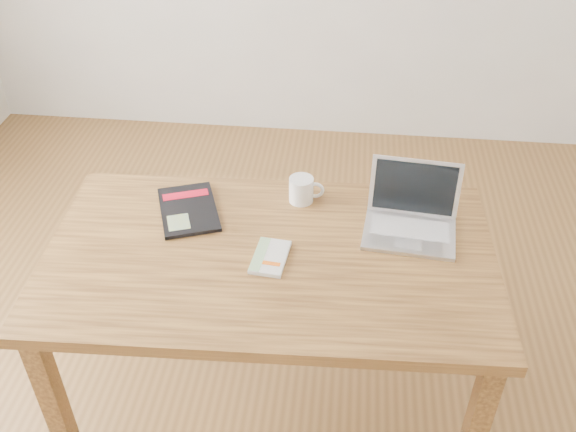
# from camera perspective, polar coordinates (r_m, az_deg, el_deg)

# --- Properties ---
(room) EXTENTS (4.04, 4.04, 2.70)m
(room) POSITION_cam_1_polar(r_m,az_deg,el_deg) (1.68, -3.96, 13.99)
(room) COLOR brown
(room) RESTS_ON ground
(desk) EXTENTS (1.40, 0.83, 0.75)m
(desk) POSITION_cam_1_polar(r_m,az_deg,el_deg) (2.01, -1.61, -5.24)
(desk) COLOR brown
(desk) RESTS_ON ground
(white_guidebook) EXTENTS (0.11, 0.17, 0.01)m
(white_guidebook) POSITION_cam_1_polar(r_m,az_deg,el_deg) (1.93, -1.60, -3.68)
(white_guidebook) COLOR silver
(white_guidebook) RESTS_ON desk
(black_guidebook) EXTENTS (0.26, 0.31, 0.01)m
(black_guidebook) POSITION_cam_1_polar(r_m,az_deg,el_deg) (2.13, -8.85, 0.58)
(black_guidebook) COLOR black
(black_guidebook) RESTS_ON desk
(laptop) EXTENTS (0.31, 0.27, 0.20)m
(laptop) POSITION_cam_1_polar(r_m,az_deg,el_deg) (2.05, 10.89, -0.07)
(laptop) COLOR silver
(laptop) RESTS_ON desk
(coffee_mug) EXTENTS (0.12, 0.08, 0.09)m
(coffee_mug) POSITION_cam_1_polar(r_m,az_deg,el_deg) (2.14, 1.26, 2.39)
(coffee_mug) COLOR white
(coffee_mug) RESTS_ON desk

